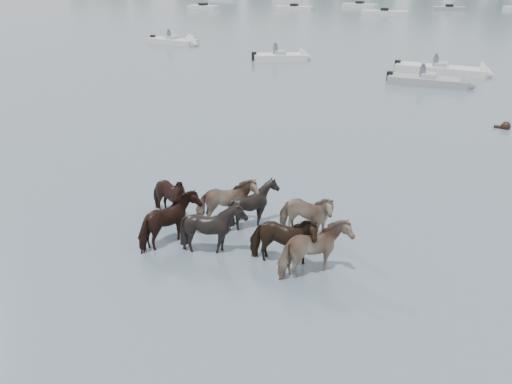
% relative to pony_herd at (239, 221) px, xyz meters
% --- Properties ---
extents(ground, '(400.00, 400.00, 0.00)m').
position_rel_pony_herd_xyz_m(ground, '(0.20, -1.77, -0.64)').
color(ground, '#4A5D6B').
rests_on(ground, ground).
extents(pony_herd, '(7.01, 3.70, 1.58)m').
position_rel_pony_herd_xyz_m(pony_herd, '(0.00, 0.00, 0.00)').
color(pony_herd, black).
rests_on(pony_herd, ground).
extents(swimming_pony, '(0.72, 0.44, 0.44)m').
position_rel_pony_herd_xyz_m(swimming_pony, '(6.03, 15.06, -0.54)').
color(swimming_pony, black).
rests_on(swimming_pony, ground).
extents(motorboat_a, '(4.60, 3.55, 1.92)m').
position_rel_pony_herd_xyz_m(motorboat_a, '(-9.66, 27.50, -0.41)').
color(motorboat_a, silver).
rests_on(motorboat_a, ground).
extents(motorboat_b, '(5.35, 1.69, 1.92)m').
position_rel_pony_herd_xyz_m(motorboat_b, '(2.01, 23.09, -0.41)').
color(motorboat_b, gray).
rests_on(motorboat_b, ground).
extents(motorboat_c, '(6.50, 1.85, 1.92)m').
position_rel_pony_herd_xyz_m(motorboat_c, '(2.21, 27.13, -0.42)').
color(motorboat_c, silver).
rests_on(motorboat_c, ground).
extents(motorboat_f, '(5.25, 2.07, 1.92)m').
position_rel_pony_herd_xyz_m(motorboat_f, '(-21.27, 30.57, -0.41)').
color(motorboat_f, silver).
rests_on(motorboat_f, ground).
extents(distant_flotilla, '(102.57, 28.89, 0.93)m').
position_rel_pony_herd_xyz_m(distant_flotilla, '(-0.19, 73.26, -0.38)').
color(distant_flotilla, gray).
rests_on(distant_flotilla, ground).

